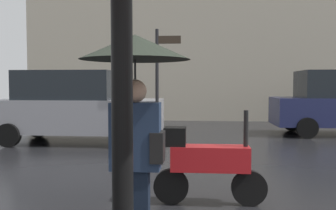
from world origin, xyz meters
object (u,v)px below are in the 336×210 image
Objects in this scene: street_signpost at (157,77)px; pedestrian_with_umbrella at (136,81)px; parked_car_left at (75,107)px; parked_scooter at (206,162)px.

pedestrian_with_umbrella is at bearing -85.60° from street_signpost.
street_signpost reaches higher than parked_car_left.
street_signpost reaches higher than pedestrian_with_umbrella.
parked_scooter is 4.22m from street_signpost.
pedestrian_with_umbrella reaches higher than parked_scooter.
pedestrian_with_umbrella is at bearing -109.13° from parked_scooter.
parked_scooter is (0.68, 1.41, -1.03)m from pedestrian_with_umbrella.
parked_car_left is 2.71m from street_signpost.
street_signpost is (-1.08, 3.91, 1.18)m from parked_scooter.
parked_car_left is (-3.46, 4.96, 0.41)m from parked_scooter.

